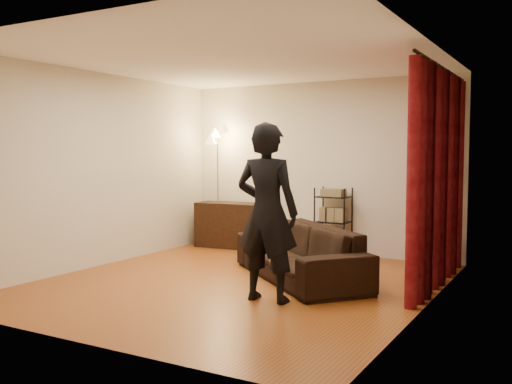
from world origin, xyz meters
The scene contains 14 objects.
floor centered at (0.00, 0.00, 0.00)m, with size 5.00×5.00×0.00m, color brown.
ceiling centered at (0.00, 0.00, 2.70)m, with size 5.00×5.00×0.00m, color white.
wall_back centered at (0.00, 2.50, 1.35)m, with size 5.00×5.00×0.00m, color beige.
wall_front centered at (0.00, -2.50, 1.35)m, with size 5.00×5.00×0.00m, color beige.
wall_left centered at (-2.25, 0.00, 1.35)m, with size 5.00×5.00×0.00m, color beige.
wall_right centered at (2.25, 0.00, 1.35)m, with size 5.00×5.00×0.00m, color beige.
curtain_rod centered at (2.15, 1.12, 2.58)m, with size 0.04×0.04×2.65m, color black.
curtain centered at (2.13, 1.12, 1.28)m, with size 0.22×2.65×2.55m, color maroon, non-canonical shape.
sofa centered at (0.57, 0.57, 0.34)m, with size 2.30×0.90×0.67m, color black.
person centered at (0.71, -0.54, 0.95)m, with size 0.70×0.46×1.91m, color black.
media_cabinet centered at (-1.40, 2.23, 0.37)m, with size 1.28×0.48×0.75m, color black.
storage_boxes centered at (-0.60, 2.24, 0.15)m, with size 0.37×0.29×0.30m, color white, non-canonical shape.
wire_shelf centered at (0.34, 2.28, 0.53)m, with size 0.48×0.34×1.06m, color black, non-canonical shape.
floor_lamp centered at (-1.69, 2.15, 1.02)m, with size 0.37×0.37×2.03m, color silver, non-canonical shape.
Camera 1 is at (3.57, -5.84, 1.59)m, focal length 40.00 mm.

